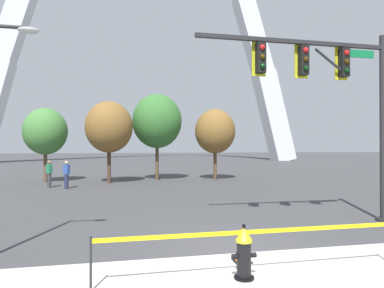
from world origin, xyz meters
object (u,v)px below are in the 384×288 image
object	(u,v)px
pedestrian_walking_left	(49,174)
pedestrian_standing_center	(66,174)
traffic_cone_by_hydrant	(242,245)
traffic_signal_gantry	(334,87)
monument_arch	(143,16)
fire_hydrant	(244,253)

from	to	relation	value
pedestrian_walking_left	pedestrian_standing_center	bearing A→B (deg)	-34.18
traffic_cone_by_hydrant	pedestrian_walking_left	bearing A→B (deg)	116.09
traffic_cone_by_hydrant	pedestrian_standing_center	bearing A→B (deg)	113.51
traffic_signal_gantry	pedestrian_walking_left	bearing A→B (deg)	133.85
traffic_signal_gantry	monument_arch	size ratio (longest dim) A/B	0.12
traffic_signal_gantry	monument_arch	distance (m)	48.21
fire_hydrant	monument_arch	xyz separation A→B (m)	(0.46, 47.44, 23.19)
pedestrian_standing_center	fire_hydrant	bearing A→B (deg)	-68.71
pedestrian_standing_center	monument_arch	bearing A→B (deg)	79.99
traffic_cone_by_hydrant	pedestrian_standing_center	world-z (taller)	pedestrian_standing_center
fire_hydrant	traffic_cone_by_hydrant	bearing A→B (deg)	71.99
pedestrian_walking_left	traffic_cone_by_hydrant	bearing A→B (deg)	-63.91
traffic_signal_gantry	pedestrian_standing_center	distance (m)	14.74
fire_hydrant	pedestrian_standing_center	size ratio (longest dim) A/B	0.62
traffic_signal_gantry	pedestrian_standing_center	bearing A→B (deg)	132.77
fire_hydrant	pedestrian_walking_left	bearing A→B (deg)	113.93
pedestrian_standing_center	pedestrian_walking_left	bearing A→B (deg)	145.82
pedestrian_walking_left	traffic_signal_gantry	bearing A→B (deg)	-46.15
traffic_cone_by_hydrant	pedestrian_walking_left	world-z (taller)	pedestrian_walking_left
traffic_signal_gantry	pedestrian_standing_center	world-z (taller)	traffic_signal_gantry
traffic_cone_by_hydrant	traffic_signal_gantry	distance (m)	6.19
traffic_cone_by_hydrant	monument_arch	bearing A→B (deg)	89.77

